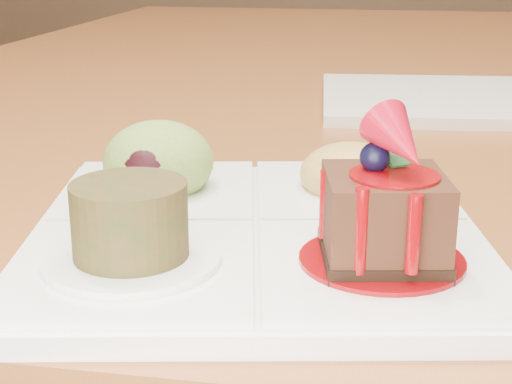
# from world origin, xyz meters

# --- Properties ---
(dining_table) EXTENTS (1.00, 1.80, 0.75)m
(dining_table) POSITION_xyz_m (0.00, 0.00, 0.68)
(dining_table) COLOR brown
(dining_table) RESTS_ON ground
(sampler_plate) EXTENTS (0.31, 0.31, 0.10)m
(sampler_plate) POSITION_xyz_m (0.09, -0.75, 0.77)
(sampler_plate) COLOR white
(sampler_plate) RESTS_ON dining_table
(second_plate) EXTENTS (0.27, 0.27, 0.01)m
(second_plate) POSITION_xyz_m (0.22, -0.30, 0.76)
(second_plate) COLOR white
(second_plate) RESTS_ON dining_table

